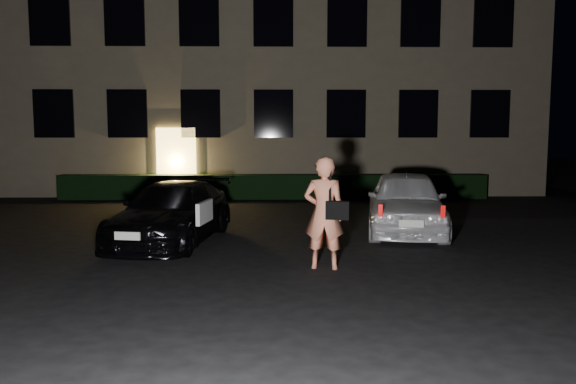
{
  "coord_description": "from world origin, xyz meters",
  "views": [
    {
      "loc": [
        0.09,
        -9.29,
        2.37
      ],
      "look_at": [
        0.33,
        2.0,
        1.15
      ],
      "focal_mm": 35.0,
      "sensor_mm": 36.0,
      "label": 1
    }
  ],
  "objects": [
    {
      "name": "hatch",
      "position": [
        3.13,
        3.7,
        0.73
      ],
      "size": [
        2.43,
        4.52,
        1.46
      ],
      "rotation": [
        0.0,
        0.0,
        -0.17
      ],
      "color": "white",
      "rests_on": "ground"
    },
    {
      "name": "ground",
      "position": [
        0.0,
        0.0,
        0.0
      ],
      "size": [
        80.0,
        80.0,
        0.0
      ],
      "primitive_type": "plane",
      "color": "black",
      "rests_on": "ground"
    },
    {
      "name": "building",
      "position": [
        -0.0,
        14.99,
        6.0
      ],
      "size": [
        20.0,
        8.11,
        12.0
      ],
      "color": "#756954",
      "rests_on": "ground"
    },
    {
      "name": "man",
      "position": [
        0.92,
        0.25,
        0.98
      ],
      "size": [
        0.81,
        0.59,
        1.94
      ],
      "rotation": [
        0.0,
        0.0,
        2.96
      ],
      "color": "#F98C69",
      "rests_on": "ground"
    },
    {
      "name": "sedan",
      "position": [
        -2.14,
        2.65,
        0.64
      ],
      "size": [
        2.47,
        4.61,
        1.27
      ],
      "rotation": [
        0.0,
        0.0,
        -0.16
      ],
      "color": "black",
      "rests_on": "ground"
    },
    {
      "name": "hedge",
      "position": [
        0.0,
        10.5,
        0.42
      ],
      "size": [
        15.0,
        0.7,
        0.85
      ],
      "primitive_type": "cube",
      "color": "black",
      "rests_on": "ground"
    }
  ]
}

